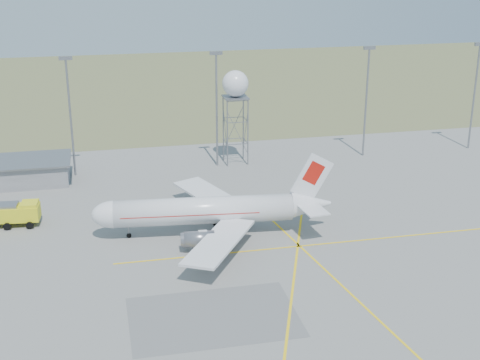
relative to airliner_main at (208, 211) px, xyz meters
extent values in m
cube|color=#596939|center=(16.82, 103.49, -3.43)|extent=(400.00, 120.00, 0.03)
cube|color=gray|center=(-28.18, 27.49, -1.64)|extent=(18.00, 9.00, 3.60)
cube|color=gray|center=(-28.18, 27.49, 0.31)|extent=(19.00, 10.00, 0.30)
cylinder|color=gray|center=(-18.18, 29.49, 6.56)|extent=(0.36, 0.36, 20.00)
cube|color=gray|center=(-18.18, 29.49, 16.76)|extent=(2.20, 0.50, 0.60)
cylinder|color=gray|center=(6.82, 29.49, 6.56)|extent=(0.36, 0.36, 20.00)
cube|color=gray|center=(6.82, 29.49, 16.76)|extent=(2.20, 0.50, 0.60)
cylinder|color=gray|center=(34.82, 29.49, 6.56)|extent=(0.36, 0.36, 20.00)
cube|color=gray|center=(34.82, 29.49, 16.76)|extent=(2.20, 0.50, 0.60)
cylinder|color=gray|center=(56.82, 29.49, 6.56)|extent=(0.36, 0.36, 20.00)
cube|color=gray|center=(56.82, 29.49, 16.76)|extent=(2.20, 0.50, 0.60)
cylinder|color=silver|center=(-0.56, 0.06, 0.10)|extent=(24.46, 6.17, 3.72)
ellipsoid|color=silver|center=(-12.60, 1.29, 0.10)|extent=(6.31, 4.31, 3.72)
cube|color=black|center=(-13.72, 1.40, 0.66)|extent=(1.61, 2.18, 0.91)
cone|color=silver|center=(14.26, -1.46, 0.38)|extent=(5.94, 4.27, 3.72)
cube|color=silver|center=(14.26, -1.46, 4.29)|extent=(5.96, 0.88, 7.00)
cube|color=red|center=(14.44, -1.48, 4.94)|extent=(3.22, 0.64, 3.59)
cube|color=silver|center=(14.10, 1.55, 0.84)|extent=(3.48, 5.40, 0.17)
cube|color=silver|center=(13.49, -4.37, 0.84)|extent=(3.48, 5.40, 0.17)
cube|color=silver|center=(1.68, 8.25, -0.83)|extent=(9.33, 15.52, 0.34)
cube|color=silver|center=(-0.03, -8.42, -0.83)|extent=(11.65, 15.01, 0.34)
cylinder|color=slate|center=(-0.94, 5.52, -1.67)|extent=(4.11, 2.53, 2.14)
cylinder|color=slate|center=(-2.04, -5.22, -1.67)|extent=(4.11, 2.53, 2.14)
cube|color=red|center=(-2.42, 0.25, 0.19)|extent=(18.91, 5.64, 0.11)
cylinder|color=black|center=(-10.75, 1.10, -3.02)|extent=(0.71, 0.71, 0.84)
cube|color=black|center=(1.29, -0.13, -3.02)|extent=(1.49, 5.65, 0.84)
cylinder|color=gray|center=(1.29, -0.13, -2.60)|extent=(0.25, 0.25, 1.68)
cylinder|color=gray|center=(8.53, 28.62, 2.64)|extent=(0.22, 0.22, 12.15)
cylinder|color=gray|center=(12.27, 28.62, 2.64)|extent=(0.22, 0.22, 12.15)
cylinder|color=gray|center=(12.27, 32.36, 2.64)|extent=(0.22, 0.22, 12.15)
cylinder|color=gray|center=(8.53, 32.36, 2.64)|extent=(0.22, 0.22, 12.15)
cube|color=gray|center=(10.40, 30.49, 8.71)|extent=(4.34, 4.34, 0.23)
sphere|color=silver|center=(10.40, 30.49, 11.14)|extent=(4.67, 4.67, 4.67)
cube|color=yellow|center=(-27.08, 8.91, -1.53)|extent=(8.83, 3.62, 2.10)
cube|color=yellow|center=(-24.03, 8.64, -0.67)|extent=(2.52, 2.87, 1.34)
cube|color=black|center=(-23.37, 8.58, -0.57)|extent=(0.32, 2.49, 0.96)
cube|color=gray|center=(-28.03, 8.99, -0.29)|extent=(4.97, 2.71, 0.38)
camera|label=1|loc=(-13.87, -83.35, 34.43)|focal=50.00mm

